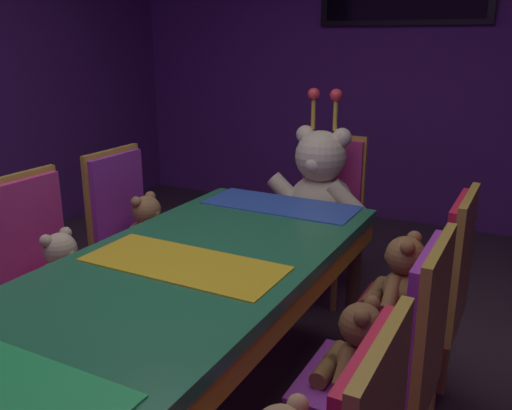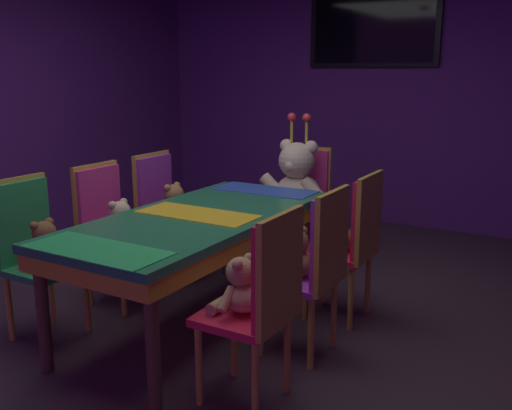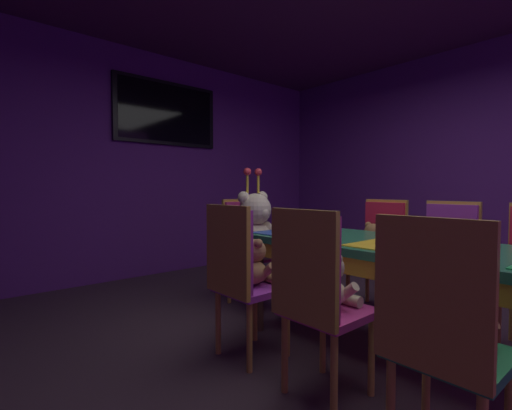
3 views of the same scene
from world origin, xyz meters
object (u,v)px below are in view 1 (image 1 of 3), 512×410
at_px(teddy_left_1, 63,268).
at_px(teddy_left_2, 148,227).
at_px(banquet_table, 184,286).
at_px(teddy_right_1, 359,347).
at_px(chair_right_1, 403,355).
at_px(teddy_right_2, 402,277).
at_px(chair_right_2, 439,285).
at_px(chair_left_1, 39,260).
at_px(chair_left_2, 127,221).
at_px(king_teddy_bear, 319,186).
at_px(throne_chair, 328,199).

bearing_deg(teddy_left_1, teddy_left_2, 90.72).
distance_m(banquet_table, teddy_right_1, 0.69).
relative_size(chair_right_1, teddy_right_2, 2.84).
bearing_deg(teddy_right_1, teddy_left_2, -24.54).
relative_size(teddy_left_1, chair_right_2, 0.32).
bearing_deg(teddy_left_1, chair_left_1, 180.00).
height_order(chair_left_2, teddy_left_2, chair_left_2).
bearing_deg(teddy_right_1, king_teddy_bear, -63.59).
distance_m(teddy_left_1, teddy_right_1, 1.34).
bearing_deg(chair_right_2, chair_left_2, -1.31).
bearing_deg(throne_chair, chair_right_2, 40.88).
distance_m(teddy_left_2, chair_right_1, 1.62).
bearing_deg(chair_left_1, teddy_left_1, -0.00).
relative_size(teddy_left_2, chair_right_1, 0.33).
relative_size(banquet_table, teddy_left_1, 6.47).
bearing_deg(banquet_table, throne_chair, 90.00).
relative_size(chair_left_1, chair_right_2, 1.00).
relative_size(teddy_left_2, king_teddy_bear, 0.40).
relative_size(chair_right_2, throne_chair, 1.00).
bearing_deg(chair_right_2, throne_chair, -49.12).
xyz_separation_m(chair_left_1, throne_chair, (0.80, 1.53, 0.00)).
distance_m(banquet_table, chair_right_1, 0.83).
distance_m(chair_right_1, teddy_right_2, 0.60).
bearing_deg(teddy_left_1, chair_left_2, 104.25).
height_order(teddy_right_1, teddy_right_2, teddy_right_2).
distance_m(teddy_left_2, teddy_right_1, 1.48).
height_order(teddy_left_1, chair_right_1, chair_right_1).
xyz_separation_m(chair_left_1, chair_right_1, (1.63, -0.01, 0.00)).
distance_m(teddy_left_1, chair_left_2, 0.62).
bearing_deg(teddy_left_1, chair_right_1, -0.53).
bearing_deg(chair_right_2, chair_left_1, 19.04).
bearing_deg(chair_right_1, banquet_table, 0.19).
height_order(chair_right_1, chair_right_2, same).
relative_size(chair_left_1, teddy_left_1, 3.16).
relative_size(teddy_left_1, chair_right_1, 0.32).
bearing_deg(banquet_table, teddy_left_1, 178.57).
height_order(chair_left_2, chair_right_2, same).
bearing_deg(chair_right_1, chair_left_2, -20.60).
xyz_separation_m(teddy_left_1, teddy_left_2, (-0.01, 0.60, 0.01)).
xyz_separation_m(chair_left_1, chair_right_2, (1.64, 0.56, 0.00)).
bearing_deg(teddy_right_1, chair_left_1, -0.53).
bearing_deg(teddy_left_2, teddy_right_1, -24.54).
height_order(chair_right_1, teddy_right_2, chair_right_1).
relative_size(teddy_right_1, king_teddy_bear, 0.37).
xyz_separation_m(chair_left_2, king_teddy_bear, (0.81, 0.76, 0.12)).
relative_size(chair_left_2, king_teddy_bear, 1.20).
distance_m(chair_left_1, teddy_right_1, 1.49).
bearing_deg(teddy_right_2, teddy_left_1, 22.77).
bearing_deg(chair_right_2, banquet_table, 34.90).
bearing_deg(teddy_right_2, king_teddy_bear, -49.26).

